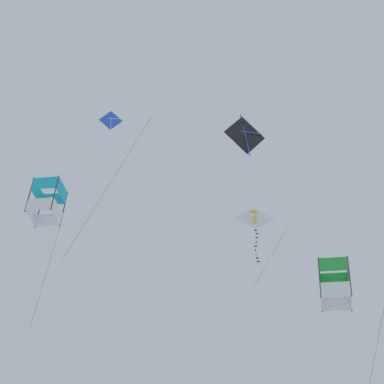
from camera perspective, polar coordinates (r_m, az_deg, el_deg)
kite_box_low_drifter at (r=33.73m, az=-13.50°, el=-0.89°), size 2.59×2.32×8.28m
kite_diamond_far_centre at (r=25.02m, az=4.98°, el=5.37°), size 0.57×1.86×2.10m
kite_diamond_near_left at (r=33.29m, az=-7.67°, el=6.46°), size 2.65×3.96×9.31m
kite_box_mid_left at (r=28.45m, az=13.31°, el=-8.45°), size 3.30×2.82×8.69m
kite_delta_upper_right at (r=35.76m, az=5.92°, el=-2.55°), size 2.28×2.63×5.03m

